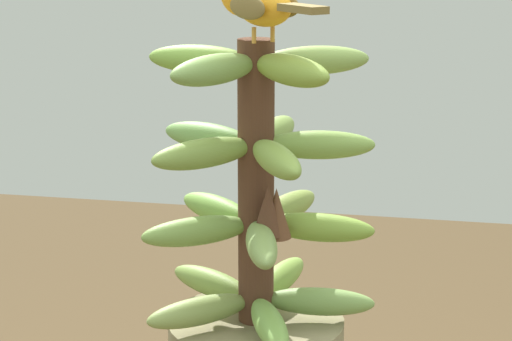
# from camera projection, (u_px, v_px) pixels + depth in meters

# --- Properties ---
(banana_bunch) EXTENTS (0.29, 0.29, 0.35)m
(banana_bunch) POSITION_uv_depth(u_px,v_px,m) (257.00, 186.00, 1.11)
(banana_bunch) COLOR #4C2D1E
(banana_bunch) RESTS_ON banana_tree
(perched_bird) EXTENTS (0.15, 0.15, 0.08)m
(perched_bird) POSITION_uv_depth(u_px,v_px,m) (255.00, 1.00, 1.04)
(perched_bird) COLOR #C68933
(perched_bird) RESTS_ON banana_bunch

